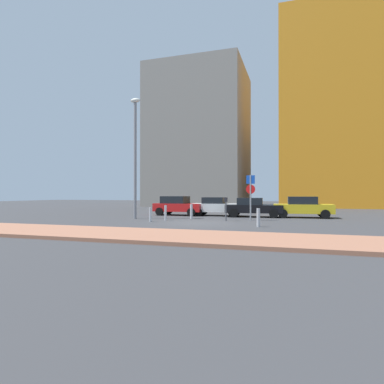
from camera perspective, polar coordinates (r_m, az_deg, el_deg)
The scene contains 15 objects.
ground_plane at distance 19.25m, azimuth 0.70°, elevation -5.48°, with size 120.00×120.00×0.00m, color #38383A.
sidewalk_brick at distance 13.15m, azimuth -7.72°, elevation -7.56°, with size 40.00×3.73×0.14m, color #9E664C.
parked_car_red at distance 26.12m, azimuth -2.45°, elevation -2.38°, with size 3.98×2.14×1.54m.
parked_car_white at distance 25.53m, azimuth 4.38°, elevation -2.53°, with size 3.96×1.98×1.46m.
parked_car_black at distance 24.56m, azimuth 10.72°, elevation -2.64°, with size 4.28×2.26×1.42m.
parked_car_yellow at distance 24.73m, azimuth 18.95°, elevation -2.49°, with size 4.20×2.14×1.53m.
parking_sign_post at distance 21.33m, azimuth 10.30°, elevation 0.05°, with size 0.60×0.10×2.96m.
parking_meter at distance 20.71m, azimuth 6.01°, elevation -2.43°, with size 0.18×0.14×1.50m.
street_lamp at distance 22.90m, azimuth -10.00°, elevation 7.45°, with size 0.70×0.36×8.36m.
traffic_bollard_near at distance 17.28m, azimuth 11.63°, elevation -4.44°, with size 0.18×0.18×0.97m, color #B7B7BC.
traffic_bollard_mid at distance 22.28m, azimuth -0.11°, elevation -3.48°, with size 0.18×0.18×1.01m, color #B7B7BC.
traffic_bollard_far at distance 21.25m, azimuth -4.69°, elevation -3.67°, with size 0.15×0.15×0.98m, color #B7B7BC.
traffic_bollard_edge at distance 20.13m, azimuth -7.36°, elevation -3.98°, with size 0.15×0.15×0.89m, color #B7B7BC.
building_colorful_midrise at distance 49.35m, azimuth 25.71°, elevation 12.38°, with size 17.26×13.97×25.11m, color orange.
building_under_construction at distance 48.20m, azimuth 1.45°, elevation 9.38°, with size 13.20×12.72×19.71m, color gray.
Camera 1 is at (5.59, -18.34, 1.73)m, focal length 30.22 mm.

